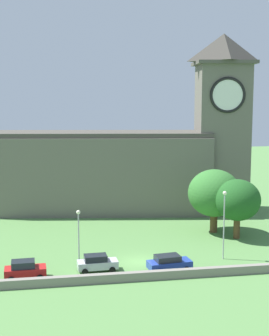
# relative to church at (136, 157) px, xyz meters

# --- Properties ---
(ground_plane) EXTENTS (200.00, 200.00, 0.00)m
(ground_plane) POSITION_rel_church_xyz_m (-3.95, -9.10, -8.53)
(ground_plane) COLOR #517F42
(church) EXTENTS (41.05, 14.94, 27.29)m
(church) POSITION_rel_church_xyz_m (0.00, 0.00, 0.00)
(church) COLOR #666056
(church) RESTS_ON ground
(quay_barrier) EXTENTS (49.54, 0.70, 0.90)m
(quay_barrier) POSITION_rel_church_xyz_m (-3.95, -29.68, -8.08)
(quay_barrier) COLOR gray
(quay_barrier) RESTS_ON ground
(car_red) EXTENTS (4.13, 2.30, 1.90)m
(car_red) POSITION_rel_church_xyz_m (-16.13, -27.32, -7.57)
(car_red) COLOR red
(car_red) RESTS_ON ground
(car_silver) EXTENTS (4.22, 2.16, 1.74)m
(car_silver) POSITION_rel_church_xyz_m (-8.83, -26.26, -7.65)
(car_silver) COLOR silver
(car_silver) RESTS_ON ground
(car_blue) EXTENTS (4.71, 2.66, 1.68)m
(car_blue) POSITION_rel_church_xyz_m (-1.45, -27.44, -7.68)
(car_blue) COLOR #233D9E
(car_blue) RESTS_ON ground
(streetlamp_west_mid) EXTENTS (0.44, 0.44, 6.06)m
(streetlamp_west_mid) POSITION_rel_church_xyz_m (-10.55, -24.13, -4.39)
(streetlamp_west_mid) COLOR #9EA0A5
(streetlamp_west_mid) RESTS_ON ground
(streetlamp_central) EXTENTS (0.44, 0.44, 7.71)m
(streetlamp_central) POSITION_rel_church_xyz_m (5.43, -24.77, -3.45)
(streetlamp_central) COLOR #9EA0A5
(streetlamp_central) RESTS_ON ground
(tree_riverside_east) EXTENTS (5.85, 5.85, 7.63)m
(tree_riverside_east) POSITION_rel_church_xyz_m (9.93, -17.25, -3.57)
(tree_riverside_east) COLOR brown
(tree_riverside_east) RESTS_ON ground
(tree_by_tower) EXTENTS (6.96, 6.96, 8.45)m
(tree_by_tower) POSITION_rel_church_xyz_m (7.99, -13.92, -3.25)
(tree_by_tower) COLOR brown
(tree_by_tower) RESTS_ON ground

